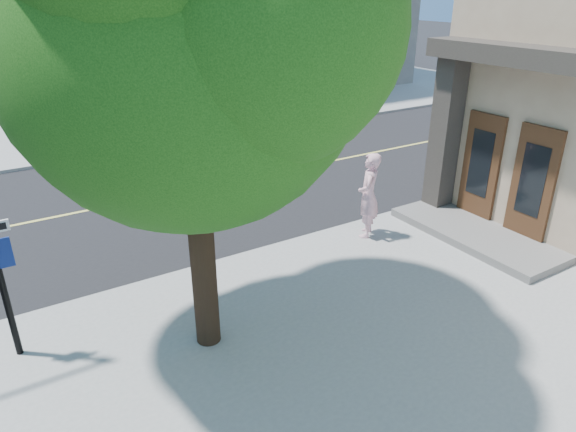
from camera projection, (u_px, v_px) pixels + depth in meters
ground at (38, 315)px, 9.44m from camera, size 140.00×140.00×0.00m
road_ew at (11, 226)px, 12.93m from camera, size 140.00×9.00×0.01m
sidewalk_ne at (218, 80)px, 32.58m from camera, size 29.00×25.00×0.12m
man_on_phone at (368, 195)px, 11.83m from camera, size 0.86×0.85×2.00m
street_tree at (193, 0)px, 6.56m from camera, size 6.11×5.55×8.11m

